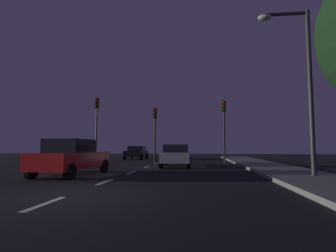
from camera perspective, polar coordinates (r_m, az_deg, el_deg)
The scene contains 14 objects.
ground_plane at distance 14.32m, azimuth -7.11°, elevation -9.49°, with size 80.00×80.00×0.00m, color black.
sidewalk_curb_right at distance 14.51m, azimuth 23.44°, elevation -8.79°, with size 3.00×40.00×0.15m, color gray.
lane_stripe_nearest at distance 6.70m, azimuth -24.58°, elevation -14.73°, with size 0.16×1.60×0.01m, color silver.
lane_stripe_second at distance 10.12m, azimuth -13.15°, elevation -11.44°, with size 0.16×1.60×0.01m, color silver.
lane_stripe_third at distance 13.74m, azimuth -7.71°, elevation -9.68°, with size 0.16×1.60×0.01m, color silver.
lane_stripe_fourth at distance 17.43m, azimuth -4.59°, elevation -8.62°, with size 0.16×1.60×0.01m, color silver.
lane_stripe_fifth at distance 21.17m, azimuth -2.57°, elevation -7.91°, with size 0.16×1.60×0.01m, color silver.
traffic_signal_left at distance 23.72m, azimuth -14.89°, elevation 1.81°, with size 0.32×0.38×5.50m.
traffic_signal_center at distance 22.31m, azimuth -2.80°, elevation 0.44°, with size 0.32×0.38×4.52m.
traffic_signal_right at distance 22.13m, azimuth 11.79°, elevation 1.44°, with size 0.32×0.38×5.03m.
car_stopped_ahead at distance 17.58m, azimuth 1.78°, elevation -6.21°, with size 1.97×4.43×1.42m.
car_adjacent_lane at distance 12.79m, azimuth -19.69°, elevation -6.24°, with size 2.06×4.44×1.60m.
car_oncoming_far at distance 29.12m, azimuth -6.69°, elevation -5.56°, with size 2.06×4.58×1.40m.
street_lamp_right at distance 12.24m, azimuth 26.35°, elevation 9.68°, with size 2.05×0.36×6.82m.
Camera 1 is at (3.37, -6.86, 1.23)m, focal length 28.79 mm.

